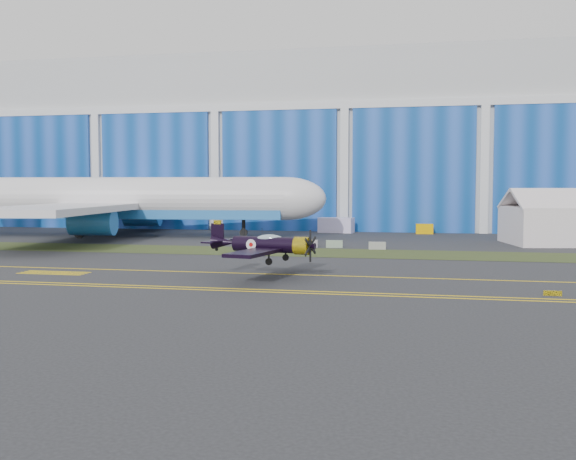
% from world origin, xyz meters
% --- Properties ---
extents(ground, '(260.00, 260.00, 0.00)m').
position_xyz_m(ground, '(0.00, 0.00, 0.00)').
color(ground, '#2E2F32').
rests_on(ground, ground).
extents(grass_median, '(260.00, 10.00, 0.02)m').
position_xyz_m(grass_median, '(0.00, 14.00, 0.02)').
color(grass_median, '#475128').
rests_on(grass_median, ground).
extents(hangar, '(220.00, 45.70, 30.00)m').
position_xyz_m(hangar, '(0.00, 71.79, 14.96)').
color(hangar, silver).
rests_on(hangar, ground).
extents(taxiway_centreline, '(200.00, 0.20, 0.02)m').
position_xyz_m(taxiway_centreline, '(0.00, -5.00, 0.01)').
color(taxiway_centreline, yellow).
rests_on(taxiway_centreline, ground).
extents(edge_line_near, '(80.00, 0.20, 0.02)m').
position_xyz_m(edge_line_near, '(0.00, -14.50, 0.01)').
color(edge_line_near, yellow).
rests_on(edge_line_near, ground).
extents(edge_line_far, '(80.00, 0.20, 0.02)m').
position_xyz_m(edge_line_far, '(0.00, -13.50, 0.01)').
color(edge_line_far, yellow).
rests_on(edge_line_far, ground).
extents(hold_short_ladder, '(6.00, 2.40, 0.02)m').
position_xyz_m(hold_short_ladder, '(-18.00, -8.10, 0.01)').
color(hold_short_ladder, yellow).
rests_on(hold_short_ladder, ground).
extents(guard_board_right, '(1.20, 0.15, 0.35)m').
position_xyz_m(guard_board_right, '(22.00, -12.00, 0.17)').
color(guard_board_right, yellow).
rests_on(guard_board_right, ground).
extents(warbird, '(12.75, 14.46, 3.76)m').
position_xyz_m(warbird, '(0.55, -7.09, 2.72)').
color(warbird, black).
rests_on(warbird, ground).
extents(jetliner, '(77.93, 68.40, 24.91)m').
position_xyz_m(jetliner, '(-32.72, 32.67, 12.46)').
color(jetliner, white).
rests_on(jetliner, ground).
extents(tent, '(17.37, 14.02, 7.24)m').
position_xyz_m(tent, '(31.36, 31.38, 3.62)').
color(tent, white).
rests_on(tent, ground).
extents(shipping_container, '(5.83, 3.10, 2.40)m').
position_xyz_m(shipping_container, '(-0.94, 46.34, 1.20)').
color(shipping_container, silver).
rests_on(shipping_container, ground).
extents(tug, '(2.72, 1.78, 1.54)m').
position_xyz_m(tug, '(12.93, 46.65, 0.77)').
color(tug, '#F0B100').
rests_on(tug, ground).
extents(barrier_a, '(2.04, 0.77, 0.90)m').
position_xyz_m(barrier_a, '(-0.63, 20.32, 0.45)').
color(barrier_a, gray).
rests_on(barrier_a, ground).
extents(barrier_b, '(2.06, 0.86, 0.90)m').
position_xyz_m(barrier_b, '(2.42, 20.31, 0.45)').
color(barrier_b, gray).
rests_on(barrier_b, ground).
extents(barrier_c, '(2.06, 0.83, 0.90)m').
position_xyz_m(barrier_c, '(7.69, 19.04, 0.45)').
color(barrier_c, gray).
rests_on(barrier_c, ground).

